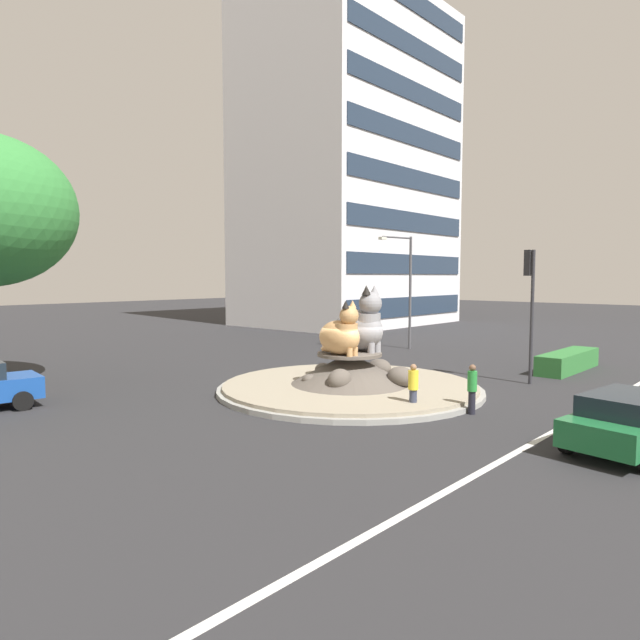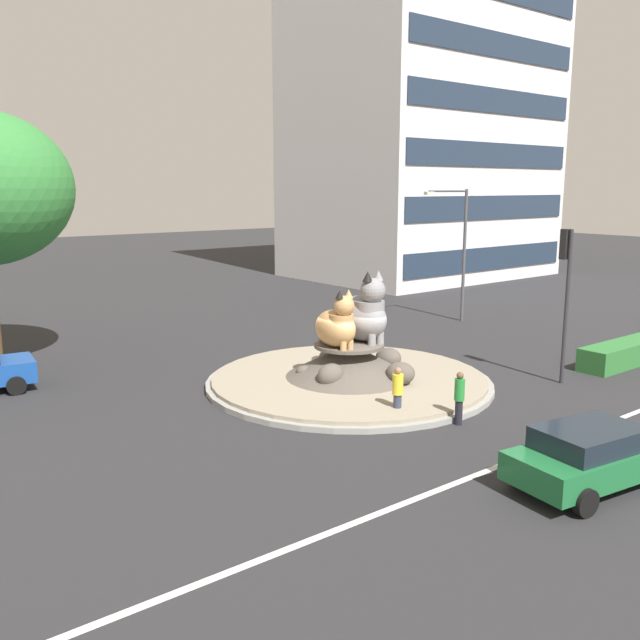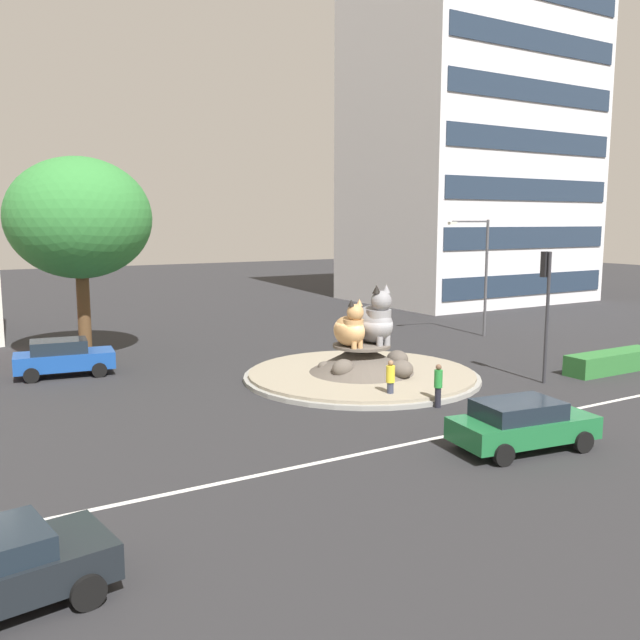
{
  "view_description": "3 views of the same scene",
  "coord_description": "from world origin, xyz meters",
  "px_view_note": "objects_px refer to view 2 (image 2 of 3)",
  "views": [
    {
      "loc": [
        -16.56,
        -13.54,
        4.41
      ],
      "look_at": [
        -0.01,
        1.53,
        2.68
      ],
      "focal_mm": 31.5,
      "sensor_mm": 36.0,
      "label": 1
    },
    {
      "loc": [
        -15.31,
        -17.93,
        6.95
      ],
      "look_at": [
        -0.65,
        0.84,
        2.29
      ],
      "focal_mm": 38.44,
      "sensor_mm": 36.0,
      "label": 2
    },
    {
      "loc": [
        -15.95,
        -23.58,
        6.73
      ],
      "look_at": [
        -1.18,
        1.52,
        2.45
      ],
      "focal_mm": 37.84,
      "sensor_mm": 36.0,
      "label": 3
    }
  ],
  "objects_px": {
    "office_tower": "(423,84)",
    "pedestrian_yellow_shirt": "(398,391)",
    "traffic_light_mast": "(566,278)",
    "hatchback_near_shophouse": "(593,455)",
    "pedestrian_green_shirt": "(459,396)",
    "cat_statue_calico": "(337,326)",
    "streetlight_arm": "(459,244)",
    "cat_statue_grey": "(364,315)"
  },
  "relations": [
    {
      "from": "pedestrian_yellow_shirt",
      "to": "pedestrian_green_shirt",
      "type": "height_order",
      "value": "pedestrian_green_shirt"
    },
    {
      "from": "traffic_light_mast",
      "to": "cat_statue_calico",
      "type": "bearing_deg",
      "value": 53.86
    },
    {
      "from": "cat_statue_grey",
      "to": "traffic_light_mast",
      "type": "relative_size",
      "value": 0.47
    },
    {
      "from": "cat_statue_calico",
      "to": "cat_statue_grey",
      "type": "height_order",
      "value": "cat_statue_grey"
    },
    {
      "from": "streetlight_arm",
      "to": "pedestrian_yellow_shirt",
      "type": "height_order",
      "value": "streetlight_arm"
    },
    {
      "from": "cat_statue_calico",
      "to": "cat_statue_grey",
      "type": "distance_m",
      "value": 1.37
    },
    {
      "from": "pedestrian_yellow_shirt",
      "to": "cat_statue_calico",
      "type": "bearing_deg",
      "value": -93.07
    },
    {
      "from": "cat_statue_calico",
      "to": "pedestrian_yellow_shirt",
      "type": "bearing_deg",
      "value": -5.69
    },
    {
      "from": "cat_statue_grey",
      "to": "office_tower",
      "type": "bearing_deg",
      "value": 131.97
    },
    {
      "from": "cat_statue_calico",
      "to": "traffic_light_mast",
      "type": "bearing_deg",
      "value": 59.31
    },
    {
      "from": "office_tower",
      "to": "pedestrian_yellow_shirt",
      "type": "height_order",
      "value": "office_tower"
    },
    {
      "from": "office_tower",
      "to": "pedestrian_yellow_shirt",
      "type": "distance_m",
      "value": 37.72
    },
    {
      "from": "streetlight_arm",
      "to": "pedestrian_green_shirt",
      "type": "relative_size",
      "value": 4.24
    },
    {
      "from": "pedestrian_green_shirt",
      "to": "hatchback_near_shophouse",
      "type": "bearing_deg",
      "value": 174.66
    },
    {
      "from": "cat_statue_calico",
      "to": "cat_statue_grey",
      "type": "bearing_deg",
      "value": 98.17
    },
    {
      "from": "pedestrian_yellow_shirt",
      "to": "hatchback_near_shophouse",
      "type": "distance_m",
      "value": 6.37
    },
    {
      "from": "cat_statue_grey",
      "to": "hatchback_near_shophouse",
      "type": "height_order",
      "value": "cat_statue_grey"
    },
    {
      "from": "traffic_light_mast",
      "to": "hatchback_near_shophouse",
      "type": "height_order",
      "value": "traffic_light_mast"
    },
    {
      "from": "pedestrian_green_shirt",
      "to": "hatchback_near_shophouse",
      "type": "distance_m",
      "value": 4.85
    },
    {
      "from": "cat_statue_grey",
      "to": "streetlight_arm",
      "type": "xyz_separation_m",
      "value": [
        11.35,
        5.41,
        1.61
      ]
    },
    {
      "from": "traffic_light_mast",
      "to": "pedestrian_green_shirt",
      "type": "xyz_separation_m",
      "value": [
        -6.29,
        -0.73,
        -2.95
      ]
    },
    {
      "from": "office_tower",
      "to": "streetlight_arm",
      "type": "bearing_deg",
      "value": -130.81
    },
    {
      "from": "hatchback_near_shophouse",
      "to": "cat_statue_grey",
      "type": "bearing_deg",
      "value": 88.27
    },
    {
      "from": "traffic_light_mast",
      "to": "pedestrian_yellow_shirt",
      "type": "height_order",
      "value": "traffic_light_mast"
    },
    {
      "from": "cat_statue_grey",
      "to": "pedestrian_yellow_shirt",
      "type": "distance_m",
      "value": 4.35
    },
    {
      "from": "pedestrian_yellow_shirt",
      "to": "pedestrian_green_shirt",
      "type": "relative_size",
      "value": 0.98
    },
    {
      "from": "cat_statue_calico",
      "to": "pedestrian_green_shirt",
      "type": "relative_size",
      "value": 1.29
    },
    {
      "from": "traffic_light_mast",
      "to": "streetlight_arm",
      "type": "relative_size",
      "value": 0.81
    },
    {
      "from": "office_tower",
      "to": "streetlight_arm",
      "type": "xyz_separation_m",
      "value": [
        -12.55,
        -14.9,
        -10.56
      ]
    },
    {
      "from": "hatchback_near_shophouse",
      "to": "streetlight_arm",
      "type": "bearing_deg",
      "value": 57.56
    },
    {
      "from": "office_tower",
      "to": "hatchback_near_shophouse",
      "type": "distance_m",
      "value": 41.99
    },
    {
      "from": "pedestrian_yellow_shirt",
      "to": "hatchback_near_shophouse",
      "type": "relative_size",
      "value": 0.35
    },
    {
      "from": "traffic_light_mast",
      "to": "pedestrian_green_shirt",
      "type": "distance_m",
      "value": 6.98
    },
    {
      "from": "cat_statue_calico",
      "to": "hatchback_near_shophouse",
      "type": "bearing_deg",
      "value": -0.19
    },
    {
      "from": "office_tower",
      "to": "streetlight_arm",
      "type": "height_order",
      "value": "office_tower"
    },
    {
      "from": "cat_statue_calico",
      "to": "pedestrian_green_shirt",
      "type": "distance_m",
      "value": 5.26
    },
    {
      "from": "cat_statue_grey",
      "to": "streetlight_arm",
      "type": "relative_size",
      "value": 0.38
    },
    {
      "from": "office_tower",
      "to": "pedestrian_green_shirt",
      "type": "height_order",
      "value": "office_tower"
    },
    {
      "from": "streetlight_arm",
      "to": "hatchback_near_shophouse",
      "type": "height_order",
      "value": "streetlight_arm"
    },
    {
      "from": "hatchback_near_shophouse",
      "to": "office_tower",
      "type": "bearing_deg",
      "value": 57.61
    },
    {
      "from": "pedestrian_yellow_shirt",
      "to": "hatchback_near_shophouse",
      "type": "xyz_separation_m",
      "value": [
        0.13,
        -6.37,
        -0.04
      ]
    },
    {
      "from": "pedestrian_green_shirt",
      "to": "hatchback_near_shophouse",
      "type": "xyz_separation_m",
      "value": [
        -0.84,
        -4.78,
        -0.07
      ]
    }
  ]
}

